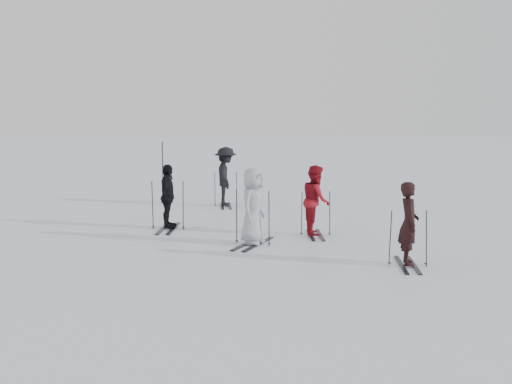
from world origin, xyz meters
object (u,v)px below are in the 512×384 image
skier_uphill_far (226,177)px  skier_near_dark (409,225)px  skier_red (316,201)px  skier_grey (253,207)px  piste_marker (163,165)px  skier_uphill_left (168,197)px

skier_uphill_far → skier_near_dark: bearing=-157.7°
skier_red → skier_grey: size_ratio=0.98×
skier_grey → piste_marker: size_ratio=0.95×
skier_grey → skier_uphill_left: size_ratio=1.05×
skier_red → skier_grey: (-1.59, -1.01, 0.02)m
skier_near_dark → skier_uphill_far: 8.96m
skier_near_dark → skier_red: skier_red is taller
skier_grey → skier_uphill_far: size_ratio=0.93×
skier_near_dark → skier_grey: size_ratio=0.94×
skier_uphill_far → skier_grey: bearing=-175.7°
skier_red → piste_marker: bearing=27.3°
skier_uphill_left → skier_uphill_far: size_ratio=0.88×
skier_red → skier_uphill_left: 3.87m
skier_uphill_left → piste_marker: 8.94m
skier_uphill_left → skier_uphill_far: 4.25m
skier_uphill_far → piste_marker: size_ratio=1.02×
skier_red → skier_uphill_left: skier_red is taller
skier_near_dark → skier_grey: skier_grey is taller
skier_near_dark → skier_red: bearing=31.0°
skier_red → skier_uphill_far: (-2.26, 5.00, 0.08)m
skier_near_dark → skier_uphill_left: bearing=57.7°
skier_near_dark → piste_marker: 14.47m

